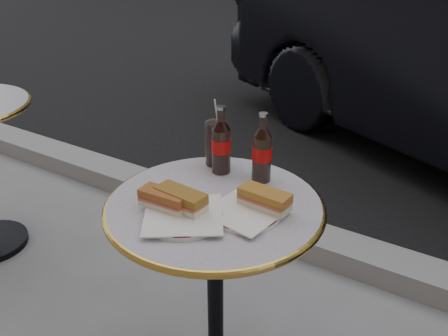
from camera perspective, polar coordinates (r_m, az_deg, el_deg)
The scene contains 10 objects.
curb at distance 2.45m, azimuth 10.78°, elevation -8.58°, with size 40.00×0.20×0.12m, color gray.
bistro_table at distance 1.62m, azimuth -0.98°, elevation -15.22°, with size 0.62×0.62×0.73m, color #BAB2C4, non-canonical shape.
plate_left at distance 1.33m, azimuth -4.66°, elevation -5.62°, with size 0.22×0.22×0.01m, color silver.
plate_right at distance 1.34m, azimuth 2.38°, elevation -5.22°, with size 0.19×0.19×0.01m, color white.
sandwich_left_a at distance 1.35m, azimuth -6.84°, elevation -3.70°, with size 0.14×0.06×0.05m, color #9B5327.
sandwich_left_b at distance 1.34m, azimuth -4.95°, elevation -3.68°, with size 0.14×0.07×0.05m, color olive.
sandwich_right at distance 1.35m, azimuth 4.65°, elevation -3.66°, with size 0.14×0.07×0.05m, color #A76D2A.
cola_bottle_left at distance 1.52m, azimuth -0.33°, elevation 3.25°, with size 0.06×0.06×0.22m, color black, non-canonical shape.
cola_bottle_right at distance 1.47m, azimuth 4.38°, elevation 2.36°, with size 0.06×0.06×0.22m, color black, non-canonical shape.
cola_glass at distance 1.59m, azimuth -0.93°, elevation 2.85°, with size 0.07×0.07×0.14m, color black.
Camera 1 is at (0.66, -1.00, 1.45)m, focal length 40.00 mm.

